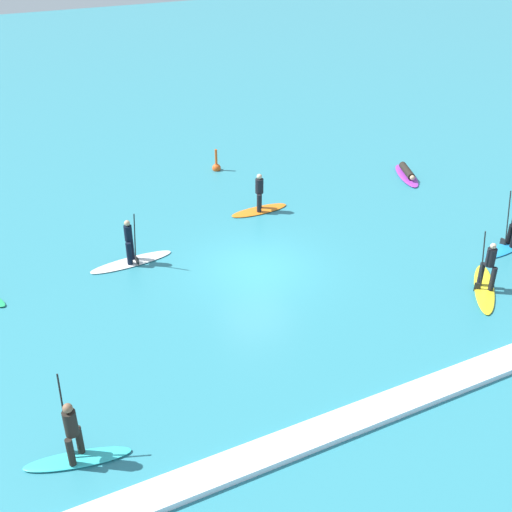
# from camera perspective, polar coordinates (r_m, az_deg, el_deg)

# --- Properties ---
(ground_plane) EXTENTS (120.00, 120.00, 0.00)m
(ground_plane) POSITION_cam_1_polar(r_m,az_deg,el_deg) (23.31, -0.00, -1.06)
(ground_plane) COLOR teal
(ground_plane) RESTS_ON ground
(surfer_on_teal_board) EXTENTS (2.64, 1.14, 2.38)m
(surfer_on_teal_board) POSITION_cam_1_polar(r_m,az_deg,el_deg) (16.48, -15.95, -16.03)
(surfer_on_teal_board) COLOR #33C6CC
(surfer_on_teal_board) RESTS_ON ground_plane
(surfer_on_yellow_board) EXTENTS (2.62, 2.91, 2.33)m
(surfer_on_yellow_board) POSITION_cam_1_polar(r_m,az_deg,el_deg) (23.24, 19.95, -1.98)
(surfer_on_yellow_board) COLOR yellow
(surfer_on_yellow_board) RESTS_ON ground_plane
(surfer_on_orange_board) EXTENTS (2.64, 0.82, 1.72)m
(surfer_on_orange_board) POSITION_cam_1_polar(r_m,az_deg,el_deg) (27.24, 0.30, 4.95)
(surfer_on_orange_board) COLOR orange
(surfer_on_orange_board) RESTS_ON ground_plane
(surfer_on_blue_board) EXTENTS (3.12, 1.28, 2.31)m
(surfer_on_blue_board) POSITION_cam_1_polar(r_m,az_deg,el_deg) (26.40, 21.94, 1.49)
(surfer_on_blue_board) COLOR #1E8CD1
(surfer_on_blue_board) RESTS_ON ground_plane
(surfer_on_white_board) EXTENTS (3.19, 0.92, 2.20)m
(surfer_on_white_board) POSITION_cam_1_polar(r_m,az_deg,el_deg) (23.86, -11.19, 0.27)
(surfer_on_white_board) COLOR white
(surfer_on_white_board) RESTS_ON ground_plane
(surfer_on_purple_board) EXTENTS (1.75, 2.91, 0.45)m
(surfer_on_purple_board) POSITION_cam_1_polar(r_m,az_deg,el_deg) (31.64, 13.39, 7.21)
(surfer_on_purple_board) COLOR purple
(surfer_on_purple_board) RESTS_ON ground_plane
(marker_buoy) EXTENTS (0.43, 0.43, 1.18)m
(marker_buoy) POSITION_cam_1_polar(r_m,az_deg,el_deg) (31.60, -3.57, 8.00)
(marker_buoy) COLOR #E55119
(marker_buoy) RESTS_ON ground_plane
(wave_crest) EXTENTS (18.91, 0.90, 0.18)m
(wave_crest) POSITION_cam_1_polar(r_m,az_deg,el_deg) (17.84, 11.96, -12.99)
(wave_crest) COLOR white
(wave_crest) RESTS_ON ground_plane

